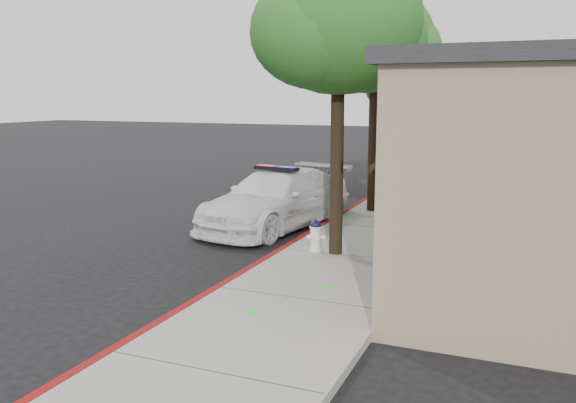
{
  "coord_description": "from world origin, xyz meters",
  "views": [
    {
      "loc": [
        5.26,
        -9.14,
        3.58
      ],
      "look_at": [
        0.31,
        2.75,
        1.29
      ],
      "focal_mm": 37.31,
      "sensor_mm": 36.0,
      "label": 1
    }
  ],
  "objects_px": {
    "street_tree_near": "(339,29)",
    "street_tree_far": "(404,84)",
    "fire_hydrant": "(316,235)",
    "police_car": "(276,199)",
    "street_tree_mid": "(377,45)"
  },
  "relations": [
    {
      "from": "fire_hydrant",
      "to": "street_tree_near",
      "type": "distance_m",
      "value": 4.45
    },
    {
      "from": "fire_hydrant",
      "to": "street_tree_near",
      "type": "height_order",
      "value": "street_tree_near"
    },
    {
      "from": "police_car",
      "to": "street_tree_near",
      "type": "bearing_deg",
      "value": -34.02
    },
    {
      "from": "police_car",
      "to": "street_tree_near",
      "type": "relative_size",
      "value": 0.9
    },
    {
      "from": "street_tree_near",
      "to": "street_tree_far",
      "type": "xyz_separation_m",
      "value": [
        -0.59,
        9.5,
        -0.96
      ]
    },
    {
      "from": "street_tree_near",
      "to": "street_tree_far",
      "type": "height_order",
      "value": "street_tree_near"
    },
    {
      "from": "street_tree_near",
      "to": "street_tree_mid",
      "type": "relative_size",
      "value": 0.99
    },
    {
      "from": "fire_hydrant",
      "to": "street_tree_mid",
      "type": "bearing_deg",
      "value": 69.07
    },
    {
      "from": "police_car",
      "to": "street_tree_mid",
      "type": "height_order",
      "value": "street_tree_mid"
    },
    {
      "from": "police_car",
      "to": "fire_hydrant",
      "type": "distance_m",
      "value": 3.27
    },
    {
      "from": "street_tree_mid",
      "to": "fire_hydrant",
      "type": "bearing_deg",
      "value": -89.27
    },
    {
      "from": "street_tree_mid",
      "to": "street_tree_far",
      "type": "height_order",
      "value": "street_tree_mid"
    },
    {
      "from": "street_tree_near",
      "to": "street_tree_far",
      "type": "relative_size",
      "value": 1.26
    },
    {
      "from": "fire_hydrant",
      "to": "street_tree_far",
      "type": "height_order",
      "value": "street_tree_far"
    },
    {
      "from": "fire_hydrant",
      "to": "street_tree_far",
      "type": "bearing_deg",
      "value": 69.02
    }
  ]
}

